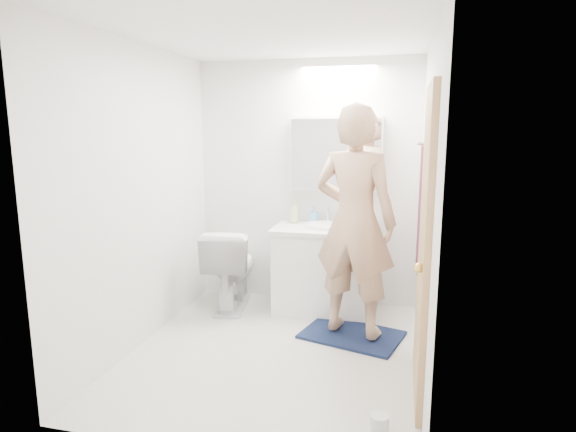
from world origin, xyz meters
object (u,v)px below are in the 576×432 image
(medicine_cabinet, at_px, (336,154))
(toilet_paper_roll, at_px, (379,423))
(toilet, at_px, (231,267))
(soap_bottle_a, at_px, (294,212))
(person, at_px, (355,222))
(soap_bottle_b, at_px, (314,215))
(toothbrush_cup, at_px, (353,221))
(vanity_cabinet, at_px, (323,271))

(medicine_cabinet, relative_size, toilet_paper_roll, 8.00)
(toilet, relative_size, soap_bottle_a, 3.72)
(toilet_paper_roll, bearing_deg, person, 103.10)
(soap_bottle_b, distance_m, toilet_paper_roll, 2.28)
(soap_bottle_a, height_order, toothbrush_cup, soap_bottle_a)
(soap_bottle_a, xyz_separation_m, soap_bottle_b, (0.19, 0.03, -0.02))
(toilet, xyz_separation_m, soap_bottle_a, (0.57, 0.27, 0.53))
(toilet, height_order, toilet_paper_roll, toilet)
(medicine_cabinet, xyz_separation_m, soap_bottle_b, (-0.20, -0.03, -0.60))
(toothbrush_cup, bearing_deg, toilet_paper_roll, -79.18)
(vanity_cabinet, relative_size, toilet, 1.12)
(person, bearing_deg, toothbrush_cup, -67.87)
(medicine_cabinet, distance_m, toothbrush_cup, 0.66)
(person, height_order, soap_bottle_b, person)
(vanity_cabinet, distance_m, soap_bottle_a, 0.65)
(vanity_cabinet, distance_m, medicine_cabinet, 1.13)
(medicine_cabinet, height_order, person, person)
(medicine_cabinet, bearing_deg, person, -70.43)
(soap_bottle_b, xyz_separation_m, toothbrush_cup, (0.39, -0.02, -0.04))
(person, height_order, toilet_paper_roll, person)
(toothbrush_cup, bearing_deg, person, -83.39)
(toilet, distance_m, person, 1.43)
(vanity_cabinet, height_order, toothbrush_cup, toothbrush_cup)
(soap_bottle_b, distance_m, toothbrush_cup, 0.39)
(soap_bottle_b, height_order, toothbrush_cup, soap_bottle_b)
(medicine_cabinet, bearing_deg, vanity_cabinet, -108.94)
(vanity_cabinet, distance_m, toilet_paper_roll, 1.93)
(toilet, bearing_deg, toilet_paper_roll, 123.89)
(vanity_cabinet, bearing_deg, soap_bottle_b, 126.33)
(soap_bottle_a, relative_size, toothbrush_cup, 2.28)
(vanity_cabinet, xyz_separation_m, toilet, (-0.90, -0.12, 0.01))
(soap_bottle_b, bearing_deg, vanity_cabinet, -53.67)
(soap_bottle_a, bearing_deg, toilet_paper_roll, -63.80)
(soap_bottle_a, xyz_separation_m, toilet_paper_roll, (0.95, -1.94, -0.88))
(vanity_cabinet, bearing_deg, soap_bottle_a, 155.26)
(vanity_cabinet, height_order, soap_bottle_b, soap_bottle_b)
(medicine_cabinet, distance_m, soap_bottle_b, 0.63)
(vanity_cabinet, relative_size, soap_bottle_a, 4.17)
(soap_bottle_a, distance_m, toilet_paper_roll, 2.33)
(toilet_paper_roll, bearing_deg, soap_bottle_b, 111.13)
(person, distance_m, toilet_paper_roll, 1.60)
(person, bearing_deg, toilet_paper_roll, 118.62)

